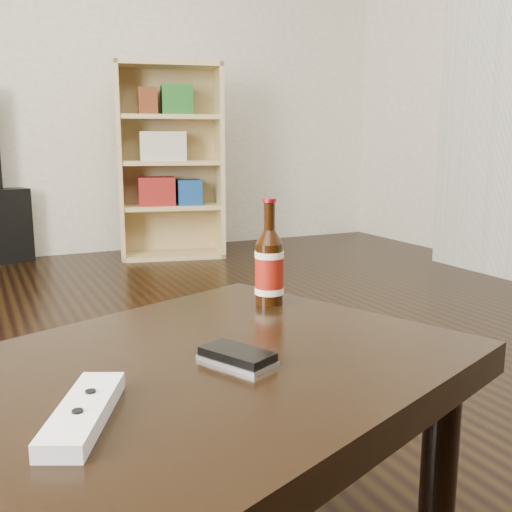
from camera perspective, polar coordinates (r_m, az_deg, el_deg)
name	(u,v)px	position (r m, az deg, el deg)	size (l,w,h in m)	color
wall_back	(22,36)	(4.09, -21.40, 18.90)	(5.00, 0.02, 2.70)	beige
bookshelf	(169,159)	(3.84, -8.32, 9.17)	(0.69, 0.43, 1.20)	tan
coffee_table	(131,422)	(0.87, -11.86, -15.18)	(1.22, 0.97, 0.40)	black
beer_bottle	(269,267)	(1.21, 1.28, -1.09)	(0.08, 0.08, 0.22)	black
phone	(237,357)	(0.91, -1.79, -9.57)	(0.10, 0.13, 0.02)	#ABABAD
remote	(83,412)	(0.76, -16.11, -14.13)	(0.14, 0.20, 0.02)	silver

